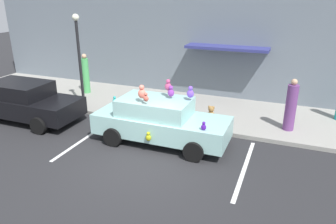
{
  "coord_description": "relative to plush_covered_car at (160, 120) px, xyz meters",
  "views": [
    {
      "loc": [
        3.79,
        -7.5,
        4.9
      ],
      "look_at": [
        -0.11,
        2.3,
        0.9
      ],
      "focal_mm": 34.48,
      "sensor_mm": 36.0,
      "label": 1
    }
  ],
  "objects": [
    {
      "name": "ground_plane",
      "position": [
        0.17,
        -1.7,
        -0.8
      ],
      "size": [
        60.0,
        60.0,
        0.0
      ],
      "primitive_type": "plane",
      "color": "#262628"
    },
    {
      "name": "teddy_bear_on_sidewalk",
      "position": [
        1.23,
        2.13,
        -0.36
      ],
      "size": [
        0.33,
        0.27,
        0.62
      ],
      "color": "#9E723D",
      "rests_on": "sidewalk"
    },
    {
      "name": "parking_stripe_rear",
      "position": [
        -2.56,
        -0.7,
        -0.8
      ],
      "size": [
        0.12,
        3.6,
        0.01
      ],
      "primitive_type": "cube",
      "color": "silver",
      "rests_on": "ground"
    },
    {
      "name": "street_lamp_post",
      "position": [
        -4.37,
        1.8,
        1.72
      ],
      "size": [
        0.28,
        0.28,
        3.87
      ],
      "color": "black",
      "rests_on": "sidewalk"
    },
    {
      "name": "parking_stripe_front",
      "position": [
        3.0,
        -0.7,
        -0.8
      ],
      "size": [
        0.12,
        3.6,
        0.01
      ],
      "primitive_type": "cube",
      "color": "silver",
      "rests_on": "ground"
    },
    {
      "name": "pedestrian_by_lamp",
      "position": [
        4.04,
        2.39,
        0.22
      ],
      "size": [
        0.38,
        0.38,
        1.89
      ],
      "color": "#6A3A78",
      "rests_on": "sidewalk"
    },
    {
      "name": "parked_sedan_behind",
      "position": [
        -5.78,
        -0.1,
        -0.01
      ],
      "size": [
        4.5,
        2.01,
        1.54
      ],
      "color": "black",
      "rests_on": "ground"
    },
    {
      "name": "pedestrian_near_shopfront",
      "position": [
        -5.39,
        3.5,
        0.25
      ],
      "size": [
        0.33,
        0.33,
        1.92
      ],
      "color": "#4BB05D",
      "rests_on": "sidewalk"
    },
    {
      "name": "storefront_building",
      "position": [
        0.18,
        5.45,
        2.39
      ],
      "size": [
        24.0,
        1.25,
        6.4
      ],
      "color": "slate",
      "rests_on": "ground"
    },
    {
      "name": "plush_covered_car",
      "position": [
        0.0,
        0.0,
        0.0
      ],
      "size": [
        4.54,
        1.92,
        2.15
      ],
      "color": "#96C9C3",
      "rests_on": "ground"
    },
    {
      "name": "sidewalk",
      "position": [
        0.17,
        3.3,
        -0.73
      ],
      "size": [
        24.0,
        4.0,
        0.15
      ],
      "primitive_type": "cube",
      "color": "gray",
      "rests_on": "ground"
    }
  ]
}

